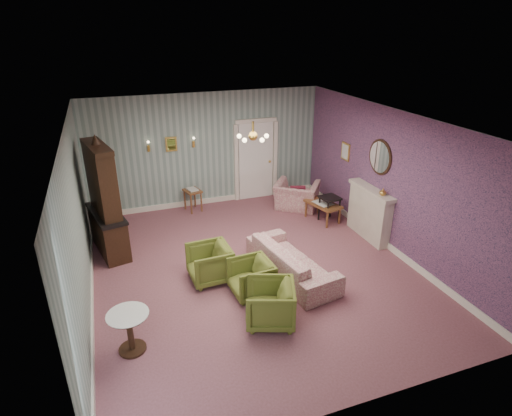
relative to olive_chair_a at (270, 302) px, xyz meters
name	(u,v)px	position (x,y,z in m)	size (l,w,h in m)	color
floor	(253,268)	(0.29, 1.61, -0.39)	(7.00, 7.00, 0.00)	#884F5A
ceiling	(253,121)	(0.29, 1.61, 2.51)	(7.00, 7.00, 0.00)	white
wall_back	(207,150)	(0.29, 5.11, 1.06)	(6.00, 6.00, 0.00)	slate
wall_front	(358,315)	(0.29, -1.89, 1.06)	(6.00, 6.00, 0.00)	slate
wall_left	(78,225)	(-2.71, 1.61, 1.06)	(7.00, 7.00, 0.00)	slate
wall_right	(391,181)	(3.29, 1.61, 1.06)	(7.00, 7.00, 0.00)	slate
wall_right_floral	(390,181)	(3.28, 1.61, 1.06)	(7.00, 7.00, 0.00)	#AD5680
door	(256,159)	(1.59, 5.07, 0.69)	(1.12, 0.12, 2.16)	white
olive_chair_a	(270,302)	(0.00, 0.00, 0.00)	(0.75, 0.70, 0.77)	#5B6322
olive_chair_b	(251,276)	(-0.03, 0.84, -0.03)	(0.69, 0.65, 0.71)	#5B6322
olive_chair_c	(209,262)	(-0.60, 1.52, 0.00)	(0.74, 0.70, 0.76)	#5B6322
sofa_chintz	(292,256)	(0.90, 1.15, 0.03)	(2.14, 0.62, 0.84)	#9A3E54
wingback_chair	(297,191)	(2.33, 4.00, 0.08)	(1.06, 0.69, 0.93)	#9A3E54
dresser	(103,197)	(-2.30, 3.29, 0.84)	(0.51, 1.47, 2.45)	black
fireplace	(369,213)	(3.15, 2.01, 0.19)	(0.30, 1.40, 1.16)	beige
mantel_vase	(383,192)	(3.13, 1.61, 0.85)	(0.15, 0.15, 0.15)	gold
oval_mirror	(380,157)	(3.25, 2.01, 1.46)	(0.04, 0.76, 0.84)	white
framed_print	(346,152)	(3.26, 3.36, 1.21)	(0.04, 0.34, 0.42)	gold
coffee_table	(322,212)	(2.61, 3.12, -0.16)	(0.50, 0.90, 0.46)	brown
side_table_black	(329,209)	(2.72, 3.00, -0.07)	(0.43, 0.43, 0.64)	black
pedestal_table	(130,332)	(-2.14, 0.09, -0.06)	(0.60, 0.60, 0.66)	black
nesting_table	(193,199)	(-0.22, 4.76, -0.08)	(0.37, 0.47, 0.61)	brown
gilt_mirror_back	(171,144)	(-0.61, 5.07, 1.31)	(0.28, 0.06, 0.36)	gold
sconce_left	(149,147)	(-1.16, 5.05, 1.31)	(0.16, 0.12, 0.30)	gold
sconce_right	(194,142)	(-0.06, 5.05, 1.31)	(0.16, 0.12, 0.30)	gold
chandelier	(253,137)	(0.29, 1.61, 2.24)	(0.56, 0.56, 0.36)	gold
burgundy_cushion	(298,193)	(2.28, 3.85, 0.09)	(0.38, 0.10, 0.38)	maroon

